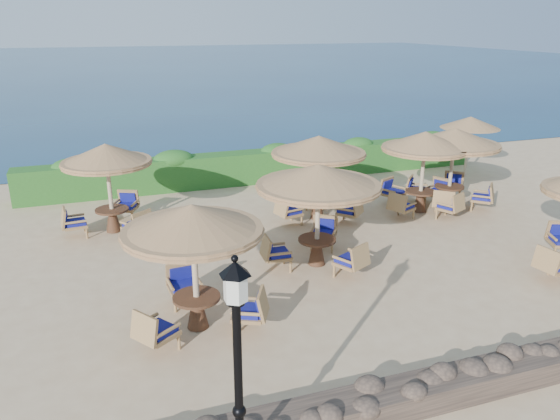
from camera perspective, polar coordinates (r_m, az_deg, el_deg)
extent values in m
plane|color=tan|center=(15.09, 6.79, -4.13)|extent=(120.00, 120.00, 0.00)
plane|color=#0B284A|center=(82.85, -15.31, 14.43)|extent=(160.00, 160.00, 0.00)
cube|color=#1D501A|center=(21.24, -1.58, 4.63)|extent=(18.00, 0.90, 1.20)
cube|color=brown|center=(10.47, 22.22, -15.54)|extent=(15.00, 0.65, 0.44)
cylinder|color=black|center=(7.25, -4.35, -18.08)|extent=(0.11, 0.11, 2.40)
cylinder|color=silver|center=(6.49, -4.67, -7.98)|extent=(0.30, 0.30, 0.36)
cone|color=black|center=(6.39, -4.73, -6.07)|extent=(0.40, 0.40, 0.18)
cylinder|color=#C4AE8A|center=(23.01, 18.98, 6.00)|extent=(0.10, 0.10, 2.20)
cone|color=brown|center=(22.80, 19.27, 8.64)|extent=(2.30, 2.30, 0.45)
cylinder|color=#C4AE8A|center=(10.98, -8.85, -6.62)|extent=(0.12, 0.12, 2.40)
cone|color=brown|center=(10.53, -9.18, -0.82)|extent=(2.78, 2.78, 0.55)
cylinder|color=brown|center=(10.62, -9.10, -2.24)|extent=(2.73, 2.73, 0.14)
cylinder|color=#4F2E1C|center=(11.22, -8.72, -9.01)|extent=(0.96, 0.96, 0.06)
cone|color=#4F2E1C|center=(11.38, -8.63, -10.56)|extent=(0.44, 0.44, 0.64)
cylinder|color=#C4AE8A|center=(13.69, 3.94, -1.10)|extent=(0.12, 0.12, 2.40)
cone|color=brown|center=(13.33, 4.05, 3.66)|extent=(3.13, 3.13, 0.55)
cylinder|color=brown|center=(13.41, 4.03, 2.51)|extent=(3.07, 3.07, 0.14)
cylinder|color=#4F2E1C|center=(13.88, 3.89, -3.11)|extent=(0.96, 0.96, 0.06)
cone|color=#4F2E1C|center=(14.02, 3.86, -4.44)|extent=(0.44, 0.44, 0.64)
cylinder|color=#C4AE8A|center=(16.62, -17.34, 1.73)|extent=(0.12, 0.12, 2.40)
cone|color=brown|center=(16.32, -17.74, 5.68)|extent=(2.57, 2.57, 0.55)
cylinder|color=brown|center=(16.39, -17.64, 4.73)|extent=(2.52, 2.52, 0.14)
cylinder|color=#4F2E1C|center=(16.77, -17.16, 0.04)|extent=(0.96, 0.96, 0.06)
cone|color=#4F2E1C|center=(16.89, -17.05, -1.09)|extent=(0.44, 0.44, 0.64)
cylinder|color=#C4AE8A|center=(16.98, 3.98, 2.94)|extent=(0.12, 0.12, 2.40)
cone|color=brown|center=(16.69, 4.07, 6.83)|extent=(2.92, 2.92, 0.55)
cylinder|color=brown|center=(16.75, 4.05, 5.90)|extent=(2.86, 2.86, 0.14)
cylinder|color=#4F2E1C|center=(17.13, 3.94, 1.27)|extent=(0.96, 0.96, 0.06)
cone|color=#4F2E1C|center=(17.24, 3.92, 0.16)|extent=(0.44, 0.44, 0.64)
cylinder|color=#C4AE8A|center=(18.16, 14.62, 3.44)|extent=(0.12, 0.12, 2.40)
cone|color=brown|center=(17.89, 14.94, 7.07)|extent=(2.74, 2.74, 0.55)
cylinder|color=brown|center=(17.95, 14.86, 6.20)|extent=(2.68, 2.68, 0.14)
cylinder|color=#4F2E1C|center=(18.31, 14.49, 1.87)|extent=(0.96, 0.96, 0.06)
cone|color=#4F2E1C|center=(18.41, 14.40, 0.83)|extent=(0.44, 0.44, 0.64)
cylinder|color=#C4AE8A|center=(19.00, 17.44, 3.86)|extent=(0.12, 0.12, 2.40)
cone|color=brown|center=(18.74, 17.79, 7.33)|extent=(2.98, 2.98, 0.55)
cylinder|color=brown|center=(18.80, 17.71, 6.50)|extent=(2.92, 2.92, 0.14)
cylinder|color=#4F2E1C|center=(19.14, 17.28, 2.36)|extent=(0.96, 0.96, 0.06)
cone|color=#4F2E1C|center=(19.24, 17.18, 1.36)|extent=(0.44, 0.44, 0.64)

